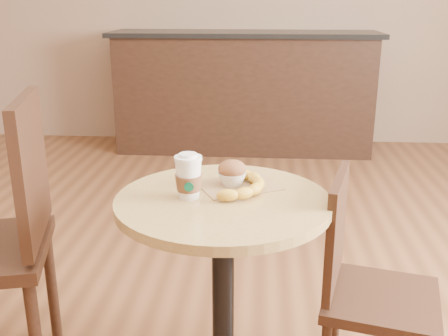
% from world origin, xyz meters
% --- Properties ---
extents(cafe_table, '(0.65, 0.65, 0.75)m').
position_xyz_m(cafe_table, '(0.06, 0.01, 0.51)').
color(cafe_table, black).
rests_on(cafe_table, ground).
extents(chair_right, '(0.43, 0.43, 0.80)m').
position_xyz_m(chair_right, '(0.51, 0.07, 0.44)').
color(chair_right, '#361E12').
rests_on(chair_right, ground).
extents(service_counter, '(2.30, 0.65, 1.04)m').
position_xyz_m(service_counter, '(0.00, 3.18, 0.52)').
color(service_counter, black).
rests_on(service_counter, ground).
extents(kraft_bag, '(0.29, 0.27, 0.00)m').
position_xyz_m(kraft_bag, '(0.10, 0.12, 0.75)').
color(kraft_bag, olive).
rests_on(kraft_bag, cafe_table).
extents(coffee_cup, '(0.08, 0.08, 0.14)m').
position_xyz_m(coffee_cup, '(-0.04, 0.00, 0.81)').
color(coffee_cup, white).
rests_on(coffee_cup, cafe_table).
extents(muffin, '(0.09, 0.09, 0.08)m').
position_xyz_m(muffin, '(0.08, 0.12, 0.79)').
color(muffin, silver).
rests_on(muffin, kraft_bag).
extents(banana, '(0.22, 0.30, 0.04)m').
position_xyz_m(banana, '(0.12, 0.07, 0.77)').
color(banana, gold).
rests_on(banana, kraft_bag).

